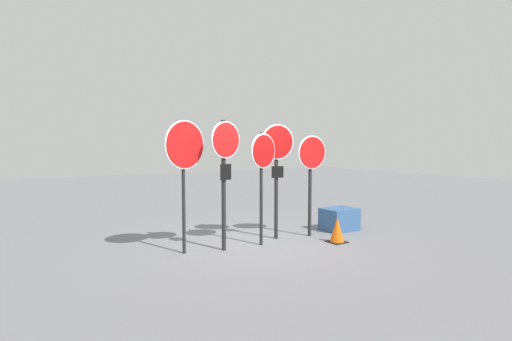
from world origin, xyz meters
name	(u,v)px	position (x,y,z in m)	size (l,w,h in m)	color
ground_plane	(253,243)	(0.00, 0.00, 0.00)	(40.00, 40.00, 0.00)	slate
stop_sign_0	(185,154)	(-1.51, 0.02, 1.91)	(0.90, 0.29, 2.55)	black
stop_sign_1	(225,161)	(-0.77, -0.18, 1.76)	(0.71, 0.21, 2.56)	black
stop_sign_2	(263,163)	(0.08, -0.24, 1.71)	(0.70, 0.21, 2.33)	black
stop_sign_3	(277,158)	(0.65, 0.04, 1.78)	(0.76, 0.19, 2.53)	black
stop_sign_4	(311,165)	(1.44, -0.17, 1.63)	(0.76, 0.15, 2.29)	black
traffic_cone_0	(337,230)	(1.55, -0.90, 0.27)	(0.36, 0.36, 0.54)	black
storage_crate	(339,219)	(2.45, -0.05, 0.27)	(0.80, 0.65, 0.54)	#335684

